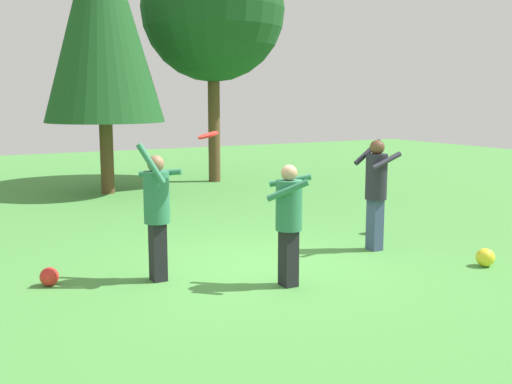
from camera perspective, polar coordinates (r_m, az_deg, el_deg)
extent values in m
plane|color=#4C9342|center=(8.71, 0.63, -7.27)|extent=(40.00, 40.00, 0.00)
cube|color=black|center=(8.22, -9.16, -5.54)|extent=(0.19, 0.22, 0.78)
cylinder|color=#2D7551|center=(8.07, -9.29, -0.49)|extent=(0.34, 0.34, 0.68)
sphere|color=#8C6647|center=(8.01, -9.37, 2.63)|extent=(0.22, 0.22, 0.22)
cylinder|color=#2D7551|center=(8.22, -8.94, 1.77)|extent=(0.52, 0.41, 0.13)
cylinder|color=#2D7551|center=(7.82, -9.80, 2.61)|extent=(0.35, 0.29, 0.53)
cube|color=black|center=(7.91, 3.06, -6.18)|extent=(0.19, 0.22, 0.74)
cylinder|color=#2D7551|center=(7.75, 3.10, -1.25)|extent=(0.34, 0.34, 0.64)
sphere|color=tan|center=(7.69, 3.12, 1.80)|extent=(0.21, 0.21, 0.21)
cylinder|color=#2D7551|center=(7.52, 2.99, 0.14)|extent=(0.48, 0.38, 0.29)
cylinder|color=#2D7551|center=(7.91, 3.24, 1.09)|extent=(0.49, 0.39, 0.19)
cube|color=#38476B|center=(9.89, 11.06, -3.01)|extent=(0.19, 0.22, 0.82)
cylinder|color=#23232D|center=(9.76, 11.19, 1.42)|extent=(0.34, 0.34, 0.72)
sphere|color=brown|center=(9.71, 11.28, 4.13)|extent=(0.23, 0.23, 0.23)
cylinder|color=#23232D|center=(9.60, 12.10, 2.86)|extent=(0.61, 0.14, 0.26)
cylinder|color=#23232D|center=(9.86, 10.43, 3.69)|extent=(0.56, 0.14, 0.40)
cylinder|color=red|center=(7.80, -4.50, 5.33)|extent=(0.30, 0.30, 0.10)
sphere|color=red|center=(8.39, -18.78, -7.51)|extent=(0.24, 0.24, 0.24)
sphere|color=blue|center=(11.08, 10.86, -3.26)|extent=(0.24, 0.24, 0.24)
sphere|color=yellow|center=(9.43, 20.66, -5.75)|extent=(0.27, 0.27, 0.27)
cylinder|color=brown|center=(15.77, -13.87, 5.78)|extent=(0.33, 0.33, 3.27)
cone|color=#1E5123|center=(15.87, -14.26, 15.86)|extent=(2.95, 2.95, 5.24)
cylinder|color=brown|center=(17.55, -3.95, 6.90)|extent=(0.34, 0.34, 3.64)
sphere|color=#19471E|center=(17.71, -4.06, 16.71)|extent=(4.00, 4.00, 4.00)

